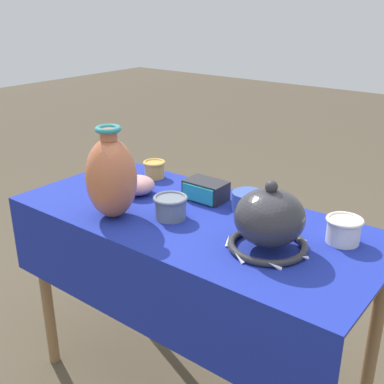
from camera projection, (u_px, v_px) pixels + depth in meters
The scene contains 9 objects.
display_table at pixel (191, 242), 1.65m from camera, with size 1.28×0.59×0.77m.
vase_tall_bulbous at pixel (111, 177), 1.58m from camera, with size 0.17×0.17×0.31m.
vase_dome_bell at pixel (269, 221), 1.38m from camera, with size 0.25×0.25×0.22m.
mosaic_tile_box at pixel (206, 190), 1.75m from camera, with size 0.15×0.10×0.07m.
cup_wide_ivory at pixel (344, 229), 1.44m from camera, with size 0.11×0.11×0.08m.
bowl_shallow_rose at pixel (138, 185), 1.80m from camera, with size 0.12×0.12×0.07m, color #D19399.
pot_squat_cobalt at pixel (248, 201), 1.66m from camera, with size 0.11×0.11×0.07m, color #3851A8.
cup_wide_slate at pixel (171, 206), 1.60m from camera, with size 0.12×0.12×0.08m.
cup_wide_ochre at pixel (154, 169), 1.97m from camera, with size 0.09×0.09×0.07m.
Camera 1 is at (0.90, -1.17, 1.45)m, focal length 45.00 mm.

